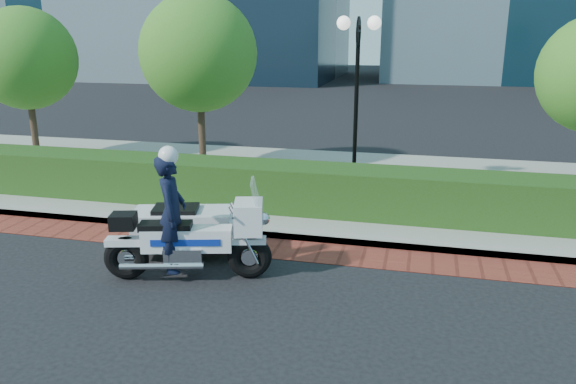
% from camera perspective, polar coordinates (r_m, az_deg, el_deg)
% --- Properties ---
extents(ground, '(120.00, 120.00, 0.00)m').
position_cam_1_polar(ground, '(9.51, -3.53, -9.08)').
color(ground, black).
rests_on(ground, ground).
extents(brick_strip, '(60.00, 1.00, 0.01)m').
position_cam_1_polar(brick_strip, '(10.83, -1.19, -5.77)').
color(brick_strip, maroon).
rests_on(brick_strip, ground).
extents(sidewalk, '(60.00, 8.00, 0.15)m').
position_cam_1_polar(sidewalk, '(14.98, 3.22, 0.75)').
color(sidewalk, gray).
rests_on(sidewalk, ground).
extents(hedge_main, '(18.00, 1.20, 1.00)m').
position_cam_1_polar(hedge_main, '(12.56, 1.25, 0.45)').
color(hedge_main, '#183311').
rests_on(hedge_main, sidewalk).
extents(lamppost, '(1.02, 0.70, 4.21)m').
position_cam_1_polar(lamppost, '(13.54, 7.02, 11.42)').
color(lamppost, black).
rests_on(lamppost, sidewalk).
extents(tree_a, '(3.00, 3.00, 4.58)m').
position_cam_1_polar(tree_a, '(18.74, -25.14, 12.16)').
color(tree_a, '#332319').
rests_on(tree_a, sidewalk).
extents(tree_b, '(3.20, 3.20, 4.89)m').
position_cam_1_polar(tree_b, '(15.93, -9.08, 13.75)').
color(tree_b, '#332319').
rests_on(tree_b, sidewalk).
extents(police_motorcycle, '(2.82, 2.04, 2.28)m').
position_cam_1_polar(police_motorcycle, '(9.86, -10.55, -3.48)').
color(police_motorcycle, black).
rests_on(police_motorcycle, ground).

